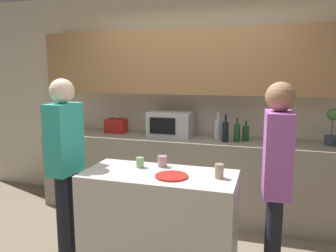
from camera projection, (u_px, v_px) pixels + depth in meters
name	position (u px, v px, depth m)	size (l,w,h in m)	color
back_wall	(192.00, 86.00, 4.05)	(6.40, 0.40, 2.70)	beige
back_counter	(186.00, 176.00, 3.96)	(3.60, 0.62, 0.94)	gray
kitchen_island	(159.00, 225.00, 2.73)	(1.25, 0.58, 0.90)	beige
microwave	(171.00, 124.00, 3.98)	(0.52, 0.39, 0.30)	#B7BABC
toaster	(116.00, 126.00, 4.21)	(0.26, 0.16, 0.18)	#B21E19
potted_plant	(332.00, 127.00, 3.46)	(0.14, 0.14, 0.39)	#333D4C
bottle_0	(218.00, 129.00, 3.79)	(0.08, 0.08, 0.32)	silver
bottle_1	(225.00, 131.00, 3.64)	(0.07, 0.07, 0.31)	black
bottle_2	(237.00, 133.00, 3.64)	(0.07, 0.07, 0.27)	#194723
bottle_3	(246.00, 133.00, 3.69)	(0.07, 0.07, 0.24)	#194723
plate_on_island	(172.00, 176.00, 2.56)	(0.26, 0.26, 0.01)	red
cup_0	(219.00, 171.00, 2.53)	(0.07, 0.07, 0.11)	#9B926E
cup_1	(162.00, 161.00, 2.84)	(0.08, 0.08, 0.10)	#AF8593
cup_2	(140.00, 162.00, 2.82)	(0.07, 0.07, 0.09)	#80B573
person_left	(276.00, 171.00, 2.44)	(0.22, 0.35, 1.64)	black
person_center	(65.00, 154.00, 2.94)	(0.22, 0.35, 1.65)	black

